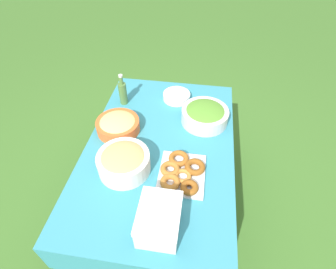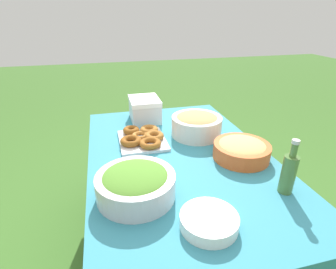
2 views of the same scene
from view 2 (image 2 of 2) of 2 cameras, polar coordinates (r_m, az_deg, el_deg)
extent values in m
plane|color=#3D6B28|center=(1.84, 2.09, -23.88)|extent=(14.00, 14.00, 0.00)
cube|color=teal|center=(1.39, 2.53, -4.95)|extent=(1.46, 0.93, 0.02)
cube|color=teal|center=(1.63, 18.30, -6.43)|extent=(1.46, 0.01, 0.22)
cube|color=teal|center=(1.42, -16.12, -11.32)|extent=(1.46, 0.01, 0.22)
cube|color=teal|center=(2.07, -3.16, 1.92)|extent=(0.01, 0.93, 0.22)
cylinder|color=slate|center=(2.23, 7.56, -3.02)|extent=(0.05, 0.05, 0.68)
cylinder|color=slate|center=(2.10, -13.72, -5.53)|extent=(0.05, 0.05, 0.68)
cylinder|color=silver|center=(1.08, -7.01, -11.05)|extent=(0.32, 0.32, 0.10)
ellipsoid|color=#51892D|center=(1.06, -7.11, -9.49)|extent=(0.28, 0.28, 0.07)
cylinder|color=#E05B28|center=(1.39, 15.68, -3.49)|extent=(0.29, 0.29, 0.08)
ellipsoid|color=tan|center=(1.38, 15.80, -2.56)|extent=(0.25, 0.25, 0.07)
cube|color=silver|center=(1.52, -5.60, -1.30)|extent=(0.31, 0.26, 0.02)
torus|color=#93561E|center=(1.44, -3.89, -1.92)|extent=(0.17, 0.17, 0.03)
torus|color=#B27533|center=(1.54, -6.07, -0.20)|extent=(0.14, 0.14, 0.02)
torus|color=brown|center=(1.47, -8.07, -1.42)|extent=(0.16, 0.16, 0.03)
torus|color=#A36628|center=(1.60, -4.14, 1.03)|extent=(0.16, 0.16, 0.03)
torus|color=#A36628|center=(1.52, -3.02, -0.30)|extent=(0.15, 0.15, 0.03)
torus|color=brown|center=(1.60, -8.02, 0.93)|extent=(0.12, 0.12, 0.04)
cylinder|color=white|center=(0.98, 8.85, -18.90)|extent=(0.21, 0.21, 0.01)
cylinder|color=white|center=(0.98, 8.90, -18.40)|extent=(0.21, 0.21, 0.01)
cylinder|color=white|center=(0.97, 8.95, -17.88)|extent=(0.21, 0.21, 0.01)
cylinder|color=white|center=(0.96, 9.00, -17.36)|extent=(0.21, 0.21, 0.01)
cylinder|color=#4C7238|center=(1.19, 24.70, -7.93)|extent=(0.06, 0.06, 0.17)
cylinder|color=#4C7238|center=(1.13, 25.73, -3.09)|extent=(0.03, 0.03, 0.06)
cylinder|color=#B7B7B7|center=(1.12, 26.08, -1.42)|extent=(0.03, 0.03, 0.01)
cylinder|color=silver|center=(1.59, 6.21, 1.83)|extent=(0.30, 0.30, 0.12)
ellipsoid|color=tan|center=(1.57, 6.29, 3.34)|extent=(0.26, 0.26, 0.07)
cube|color=silver|center=(1.81, -5.07, 5.02)|extent=(0.24, 0.19, 0.12)
cube|color=white|center=(1.79, -5.17, 7.35)|extent=(0.24, 0.20, 0.03)
camera|label=1|loc=(2.33, -13.47, 38.05)|focal=28.00mm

